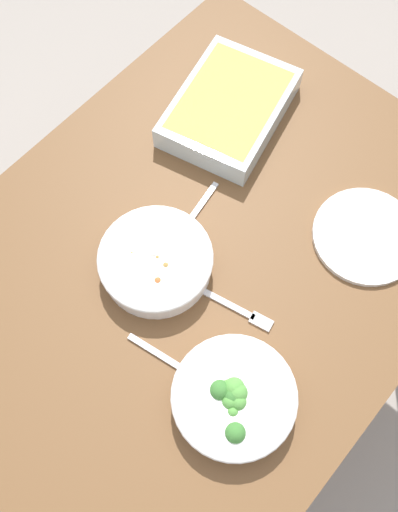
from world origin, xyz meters
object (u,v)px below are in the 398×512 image
stew_bowl (156,261)px  broccoli_bowl (234,398)px  side_plate (366,236)px  fork_on_table (237,309)px  baking_dish (229,107)px  spoon_by_stew (188,223)px  spoon_by_broccoli (179,366)px

stew_bowl → broccoli_bowl: 0.30m
stew_bowl → side_plate: size_ratio=1.03×
broccoli_bowl → fork_on_table: (-0.14, -0.11, -0.03)m
baking_dish → spoon_by_stew: size_ratio=1.95×
baking_dish → side_plate: bearing=83.5°
side_plate → fork_on_table: side_plate is taller
baking_dish → stew_bowl: bearing=18.8°
side_plate → spoon_by_broccoli: size_ratio=1.25×
stew_bowl → side_plate: bearing=140.1°
stew_bowl → spoon_by_broccoli: size_ratio=1.29×
broccoli_bowl → side_plate: broccoli_bowl is taller
stew_bowl → broccoli_bowl: broccoli_bowl is taller
broccoli_bowl → baking_dish: bearing=-139.3°
broccoli_bowl → spoon_by_stew: 0.37m
spoon_by_stew → fork_on_table: spoon_by_stew is taller
broccoli_bowl → fork_on_table: size_ratio=1.28×
spoon_by_broccoli → spoon_by_stew: bearing=-141.5°
spoon_by_broccoli → baking_dish: bearing=-149.2°
broccoli_bowl → spoon_by_broccoli: broccoli_bowl is taller
spoon_by_broccoli → fork_on_table: 0.16m
fork_on_table → spoon_by_broccoli: bearing=-3.7°
stew_bowl → side_plate: 0.43m
baking_dish → spoon_by_stew: (0.26, 0.11, -0.03)m
baking_dish → fork_on_table: (0.34, 0.31, -0.03)m
spoon_by_broccoli → side_plate: bearing=166.5°
stew_bowl → spoon_by_broccoli: stew_bowl is taller
stew_bowl → broccoli_bowl: (0.10, 0.28, -0.00)m
spoon_by_broccoli → fork_on_table: (-0.16, 0.01, -0.00)m
broccoli_bowl → spoon_by_broccoli: (0.02, -0.12, -0.03)m
baking_dish → side_plate: 0.41m
side_plate → spoon_by_stew: (0.22, -0.30, -0.00)m
baking_dish → broccoli_bowl: bearing=40.7°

